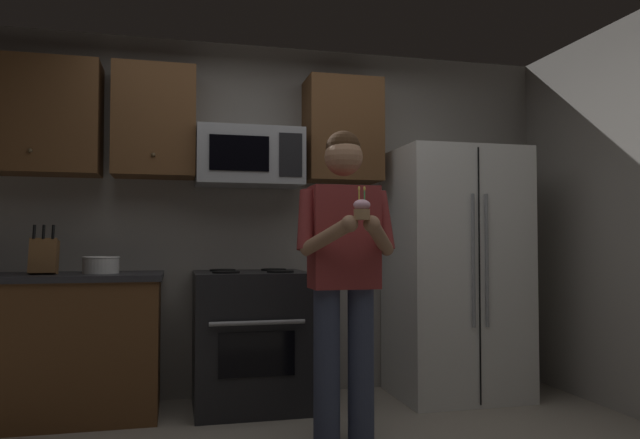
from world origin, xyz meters
TOP-DOWN VIEW (x-y plane):
  - wall_back at (0.00, 1.75)m, footprint 4.40×0.10m
  - oven_range at (-0.15, 1.36)m, footprint 0.76×0.70m
  - microwave at (-0.15, 1.48)m, footprint 0.74×0.41m
  - refrigerator at (1.35, 1.32)m, footprint 0.90×0.75m
  - cabinet_row_upper at (-0.72, 1.53)m, footprint 2.78×0.36m
  - counter_left at (-1.45, 1.38)m, footprint 1.44×0.66m
  - knife_block at (-1.45, 1.33)m, footprint 0.16×0.15m
  - bowl_large_white at (-1.12, 1.38)m, footprint 0.24×0.24m
  - person at (0.28, 0.53)m, footprint 0.60×0.48m
  - cupcake at (0.28, 0.20)m, footprint 0.09×0.09m

SIDE VIEW (x-z plane):
  - oven_range at x=-0.15m, z-range 0.00..0.93m
  - counter_left at x=-1.45m, z-range 0.00..0.92m
  - refrigerator at x=1.35m, z-range 0.00..1.80m
  - bowl_large_white at x=-1.12m, z-range 0.92..1.03m
  - person at x=0.28m, z-range 0.11..1.88m
  - knife_block at x=-1.45m, z-range 0.87..1.19m
  - cupcake at x=0.28m, z-range 1.21..1.38m
  - wall_back at x=0.00m, z-range 0.00..2.60m
  - microwave at x=-0.15m, z-range 1.52..1.92m
  - cabinet_row_upper at x=-0.72m, z-range 1.57..2.33m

